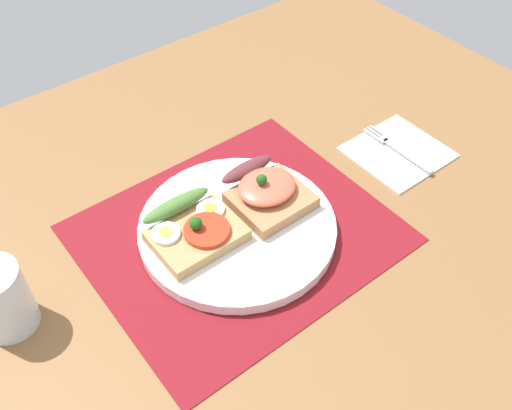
# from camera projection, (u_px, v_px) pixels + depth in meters

# --- Properties ---
(ground_plane) EXTENTS (1.20, 0.90, 0.03)m
(ground_plane) POSITION_uv_depth(u_px,v_px,m) (238.00, 242.00, 0.75)
(ground_plane) COLOR brown
(placemat) EXTENTS (0.37, 0.32, 0.00)m
(placemat) POSITION_uv_depth(u_px,v_px,m) (238.00, 233.00, 0.74)
(placemat) COLOR maroon
(placemat) RESTS_ON ground_plane
(plate) EXTENTS (0.25, 0.25, 0.02)m
(plate) POSITION_uv_depth(u_px,v_px,m) (237.00, 228.00, 0.73)
(plate) COLOR white
(plate) RESTS_ON placemat
(sandwich_egg_tomato) EXTENTS (0.11, 0.10, 0.04)m
(sandwich_egg_tomato) POSITION_uv_depth(u_px,v_px,m) (194.00, 228.00, 0.70)
(sandwich_egg_tomato) COLOR tan
(sandwich_egg_tomato) RESTS_ON plate
(sandwich_salmon) EXTENTS (0.09, 0.10, 0.05)m
(sandwich_salmon) POSITION_uv_depth(u_px,v_px,m) (266.00, 191.00, 0.74)
(sandwich_salmon) COLOR #B27B51
(sandwich_salmon) RESTS_ON plate
(napkin) EXTENTS (0.13, 0.12, 0.01)m
(napkin) POSITION_uv_depth(u_px,v_px,m) (398.00, 151.00, 0.85)
(napkin) COLOR white
(napkin) RESTS_ON ground_plane
(fork) EXTENTS (0.02, 0.13, 0.00)m
(fork) POSITION_uv_depth(u_px,v_px,m) (396.00, 148.00, 0.85)
(fork) COLOR #B7B7BC
(fork) RESTS_ON napkin
(drinking_glass) EXTENTS (0.06, 0.06, 0.09)m
(drinking_glass) POSITION_uv_depth(u_px,v_px,m) (0.00, 299.00, 0.62)
(drinking_glass) COLOR silver
(drinking_glass) RESTS_ON ground_plane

